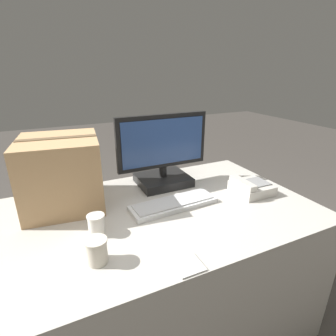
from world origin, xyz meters
TOP-DOWN VIEW (x-y plane):
  - ground_plane at (0.00, 0.00)m, footprint 12.00×12.00m
  - office_desk at (0.00, 0.00)m, footprint 1.80×0.90m
  - monitor at (0.30, 0.27)m, footprint 0.53×0.25m
  - keyboard at (0.23, -0.00)m, footprint 0.44×0.16m
  - desk_phone at (0.68, -0.04)m, footprint 0.19×0.19m
  - paper_cup_left at (-0.18, -0.24)m, footprint 0.08×0.08m
  - paper_cup_right at (-0.15, -0.07)m, footprint 0.07×0.07m
  - cardboard_box at (-0.24, 0.25)m, footprint 0.39×0.40m
  - sticky_note_pad at (0.09, -0.40)m, footprint 0.10×0.10m

SIDE VIEW (x-z plane):
  - ground_plane at x=0.00m, z-range 0.00..0.00m
  - office_desk at x=0.00m, z-range 0.00..0.73m
  - sticky_note_pad at x=0.09m, z-range 0.73..0.74m
  - keyboard at x=0.23m, z-range 0.73..0.76m
  - desk_phone at x=0.68m, z-range 0.72..0.81m
  - paper_cup_right at x=-0.15m, z-range 0.73..0.82m
  - paper_cup_left at x=-0.18m, z-range 0.73..0.83m
  - monitor at x=0.30m, z-range 0.69..1.10m
  - cardboard_box at x=-0.24m, z-range 0.73..1.07m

